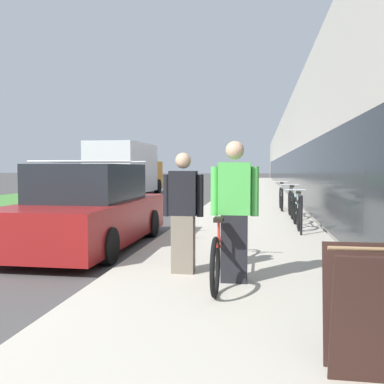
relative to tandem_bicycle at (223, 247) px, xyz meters
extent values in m
cube|color=#BCB5A5|center=(0.17, 18.88, -0.42)|extent=(3.53, 70.00, 0.11)
cube|color=#BCB7AD|center=(6.99, 26.88, 2.08)|extent=(10.00, 70.00, 5.11)
cube|color=#1E2328|center=(2.03, 26.88, 0.77)|extent=(0.10, 63.00, 2.20)
cube|color=#478438|center=(-11.07, 22.88, -0.46)|extent=(5.15, 70.00, 0.03)
torus|color=black|center=(0.00, 1.09, -0.03)|extent=(0.06, 0.67, 0.67)
torus|color=black|center=(0.00, -1.06, -0.03)|extent=(0.06, 0.67, 0.67)
cylinder|color=red|center=(0.00, 0.02, 0.17)|extent=(0.04, 1.83, 0.04)
cylinder|color=red|center=(0.00, -0.42, 0.08)|extent=(0.04, 1.09, 0.31)
cylinder|color=red|center=(0.00, -0.67, 0.31)|extent=(0.03, 0.03, 0.28)
cube|color=black|center=(0.00, -0.67, 0.45)|extent=(0.11, 0.22, 0.05)
cylinder|color=red|center=(0.00, 0.92, 0.32)|extent=(0.03, 0.03, 0.29)
cylinder|color=silver|center=(0.00, 0.92, 0.47)|extent=(0.52, 0.03, 0.03)
cube|color=black|center=(0.17, -0.37, 0.06)|extent=(0.33, 0.24, 0.85)
cube|color=#4CB74C|center=(0.17, -0.37, 0.81)|extent=(0.40, 0.24, 0.65)
cylinder|color=#4CB74C|center=(-0.08, -0.37, 0.78)|extent=(0.10, 0.10, 0.62)
cylinder|color=#4CB74C|center=(0.42, -0.37, 0.78)|extent=(0.10, 0.10, 0.62)
sphere|color=tan|center=(0.17, -0.37, 1.29)|extent=(0.23, 0.23, 0.23)
cube|color=#756B5B|center=(-0.55, -0.02, 0.03)|extent=(0.30, 0.22, 0.79)
cube|color=black|center=(-0.55, -0.02, 0.72)|extent=(0.37, 0.22, 0.60)
cylinder|color=black|center=(-0.78, -0.02, 0.69)|extent=(0.09, 0.09, 0.57)
cylinder|color=black|center=(-0.32, -0.02, 0.69)|extent=(0.09, 0.09, 0.57)
sphere|color=tan|center=(-0.55, -0.02, 1.16)|extent=(0.21, 0.21, 0.21)
cylinder|color=black|center=(1.36, 3.55, 0.04)|extent=(0.05, 0.05, 0.82)
cylinder|color=black|center=(1.36, 4.10, 0.04)|extent=(0.05, 0.05, 0.82)
cylinder|color=black|center=(1.36, 3.83, 0.45)|extent=(0.05, 0.55, 0.05)
torus|color=black|center=(1.37, 5.38, -0.01)|extent=(0.06, 0.71, 0.71)
torus|color=black|center=(1.37, 4.28, -0.01)|extent=(0.06, 0.71, 0.71)
cylinder|color=#7AD1C6|center=(1.37, 4.83, 0.20)|extent=(0.04, 0.94, 0.04)
cylinder|color=#7AD1C6|center=(1.37, 4.61, 0.10)|extent=(0.04, 0.57, 0.32)
cylinder|color=#7AD1C6|center=(1.37, 4.48, 0.35)|extent=(0.03, 0.03, 0.29)
cube|color=black|center=(1.37, 4.48, 0.49)|extent=(0.11, 0.22, 0.05)
cylinder|color=#7AD1C6|center=(1.37, 5.30, 0.35)|extent=(0.03, 0.03, 0.31)
cylinder|color=silver|center=(1.37, 5.30, 0.51)|extent=(0.52, 0.03, 0.03)
torus|color=black|center=(1.37, 7.40, 0.01)|extent=(0.06, 0.75, 0.75)
torus|color=black|center=(1.37, 6.39, 0.01)|extent=(0.06, 0.75, 0.75)
cylinder|color=black|center=(1.37, 6.89, 0.23)|extent=(0.04, 0.86, 0.04)
cylinder|color=black|center=(1.37, 6.69, 0.13)|extent=(0.04, 0.52, 0.34)
cylinder|color=black|center=(1.37, 6.57, 0.39)|extent=(0.03, 0.03, 0.31)
cube|color=black|center=(1.37, 6.57, 0.54)|extent=(0.11, 0.22, 0.05)
cylinder|color=black|center=(1.37, 7.32, 0.40)|extent=(0.03, 0.03, 0.33)
cylinder|color=silver|center=(1.37, 7.32, 0.56)|extent=(0.52, 0.03, 0.03)
torus|color=black|center=(1.20, 9.56, 0.01)|extent=(0.06, 0.76, 0.76)
torus|color=black|center=(1.20, 8.58, 0.01)|extent=(0.06, 0.76, 0.76)
cylinder|color=#B7BCC1|center=(1.20, 9.07, 0.24)|extent=(0.04, 0.83, 0.04)
cylinder|color=#B7BCC1|center=(1.20, 8.88, 0.13)|extent=(0.04, 0.51, 0.34)
cylinder|color=#B7BCC1|center=(1.20, 8.76, 0.40)|extent=(0.03, 0.03, 0.31)
cube|color=black|center=(1.20, 8.76, 0.56)|extent=(0.11, 0.22, 0.05)
cylinder|color=#B7BCC1|center=(1.20, 9.48, 0.41)|extent=(0.03, 0.03, 0.33)
cylinder|color=silver|center=(1.20, 9.48, 0.57)|extent=(0.52, 0.03, 0.03)
cube|color=#331E19|center=(1.23, -2.86, 0.07)|extent=(0.56, 0.20, 0.89)
cube|color=#331E19|center=(1.23, -2.50, 0.07)|extent=(0.56, 0.20, 0.89)
cylinder|color=#93704C|center=(1.23, -2.68, 0.52)|extent=(0.56, 0.03, 0.03)
cube|color=maroon|center=(-2.77, 2.11, 0.05)|extent=(1.86, 4.62, 0.76)
cube|color=#1E2328|center=(-2.77, 2.11, 0.78)|extent=(1.60, 2.31, 0.70)
cylinder|color=silver|center=(-2.77, 2.62, 1.18)|extent=(1.98, 0.04, 0.04)
cylinder|color=silver|center=(-2.77, 1.60, 1.18)|extent=(1.98, 0.04, 0.04)
cylinder|color=black|center=(-3.64, 3.50, -0.18)|extent=(0.22, 0.60, 0.60)
cylinder|color=black|center=(-1.91, 3.50, -0.18)|extent=(0.22, 0.60, 0.60)
cylinder|color=black|center=(-3.64, 0.72, -0.18)|extent=(0.22, 0.60, 0.60)
cylinder|color=black|center=(-1.91, 0.72, -0.18)|extent=(0.22, 0.60, 0.60)
cube|color=orange|center=(-6.68, 19.62, 0.59)|extent=(2.22, 1.76, 1.68)
cube|color=silver|center=(-6.68, 16.10, 1.05)|extent=(2.42, 5.28, 2.59)
cylinder|color=black|center=(-7.79, 19.16, -0.06)|extent=(0.28, 0.84, 0.84)
cylinder|color=black|center=(-5.57, 19.16, -0.06)|extent=(0.28, 0.84, 0.84)
cylinder|color=black|center=(-7.79, 15.04, -0.06)|extent=(0.28, 0.84, 0.84)
cylinder|color=black|center=(-5.57, 15.04, -0.06)|extent=(0.28, 0.84, 0.84)
camera|label=1|loc=(0.48, -5.72, 1.07)|focal=40.00mm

